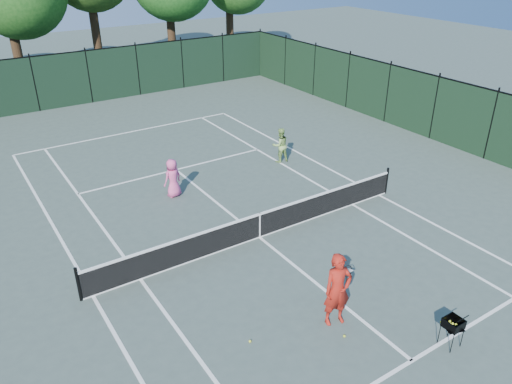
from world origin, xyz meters
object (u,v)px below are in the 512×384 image
coach (338,290)px  ball_hopper (453,324)px  player_green (280,145)px  loose_ball_near_cart (344,336)px  player_pink (173,178)px  loose_ball_midcourt (250,341)px

coach → ball_hopper: coach is taller
player_green → loose_ball_near_cart: (-4.99, -9.67, -0.73)m
ball_hopper → loose_ball_near_cart: 2.57m
player_pink → loose_ball_near_cart: (0.28, -9.21, -0.71)m
player_pink → coach: bearing=79.8°
coach → loose_ball_near_cart: (-0.19, -0.57, -0.97)m
player_green → loose_ball_midcourt: bearing=58.4°
ball_hopper → player_pink: bearing=121.1°
player_pink → player_green: bearing=171.6°
coach → player_green: coach is taller
player_pink → player_green: (5.28, 0.46, 0.02)m
player_green → loose_ball_near_cart: 10.91m
player_green → ball_hopper: 11.65m
loose_ball_midcourt → ball_hopper: bearing=-34.2°
coach → loose_ball_midcourt: 2.49m
player_pink → ball_hopper: size_ratio=1.90×
player_green → loose_ball_near_cart: size_ratio=22.46×
loose_ball_near_cart → player_green: bearing=62.7°
loose_ball_near_cart → loose_ball_midcourt: bearing=151.1°
ball_hopper → loose_ball_midcourt: bearing=165.3°
ball_hopper → loose_ball_near_cart: size_ratio=11.58×
player_pink → ball_hopper: player_pink is taller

